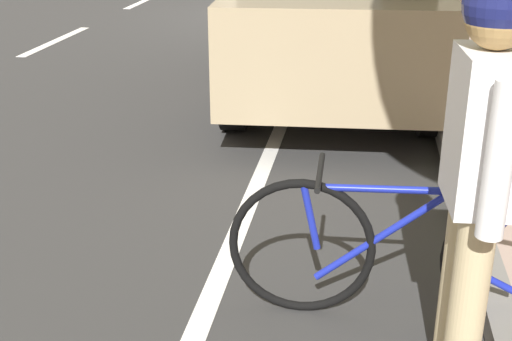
% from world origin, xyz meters
% --- Properties ---
extents(ground, '(66.54, 66.54, 0.00)m').
position_xyz_m(ground, '(0.00, 0.00, 0.00)').
color(ground, '#333333').
extents(curb_edge, '(0.16, 41.59, 0.13)m').
position_xyz_m(curb_edge, '(2.09, 0.00, 0.06)').
color(curb_edge, gray).
rests_on(curb_edge, ground).
extents(lane_stripe_centre, '(0.14, 40.00, 0.01)m').
position_xyz_m(lane_stripe_centre, '(-3.18, -0.79, 0.00)').
color(lane_stripe_centre, white).
rests_on(lane_stripe_centre, ground).
extents(lane_stripe_bike_edge, '(0.12, 41.59, 0.01)m').
position_xyz_m(lane_stripe_bike_edge, '(0.62, 0.00, 0.00)').
color(lane_stripe_bike_edge, white).
rests_on(lane_stripe_bike_edge, ground).
extents(bicycle_at_curb, '(1.77, 0.46, 0.79)m').
position_xyz_m(bicycle_at_curb, '(1.62, -9.32, 0.39)').
color(bicycle_at_curb, black).
rests_on(bicycle_at_curb, ground).
extents(cyclist_with_backpack, '(0.43, 0.62, 1.77)m').
position_xyz_m(cyclist_with_backpack, '(1.85, -9.77, 1.09)').
color(cyclist_with_backpack, '#C6B284').
rests_on(cyclist_with_backpack, ground).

